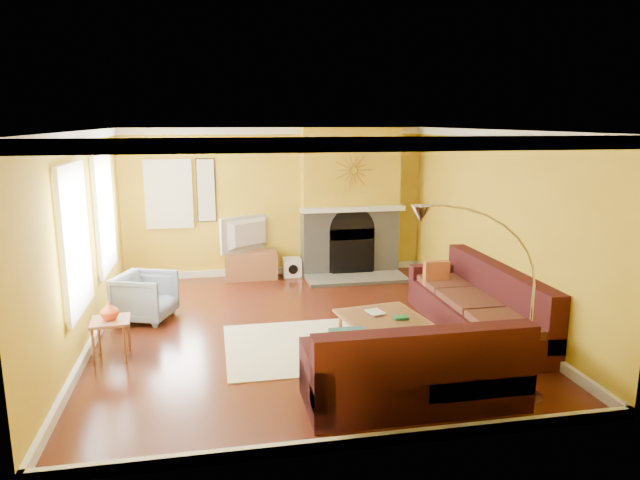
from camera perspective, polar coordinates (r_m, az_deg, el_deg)
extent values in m
cube|color=#5D2313|center=(7.96, -1.79, -8.98)|extent=(5.50, 6.00, 0.02)
cube|color=white|center=(7.44, -1.93, 10.99)|extent=(5.50, 6.00, 0.02)
cube|color=gold|center=(10.53, -4.43, 3.80)|extent=(5.50, 0.02, 2.70)
cube|color=gold|center=(4.73, 3.91, -6.33)|extent=(5.50, 0.02, 2.70)
cube|color=gold|center=(7.67, -22.68, -0.14)|extent=(0.02, 6.00, 2.70)
cube|color=gold|center=(8.46, 16.95, 1.32)|extent=(0.02, 6.00, 2.70)
cube|color=white|center=(8.89, -20.85, 2.53)|extent=(0.06, 1.22, 1.72)
cube|color=white|center=(7.05, -23.42, 0.07)|extent=(0.06, 1.22, 1.72)
cube|color=white|center=(10.42, -14.89, 4.46)|extent=(0.82, 0.06, 1.22)
cube|color=white|center=(10.39, -11.32, 4.89)|extent=(0.34, 0.04, 1.14)
cube|color=white|center=(10.34, 3.32, 3.11)|extent=(1.92, 0.22, 0.08)
cube|color=gray|center=(10.31, 3.66, -3.87)|extent=(1.80, 0.70, 0.06)
cube|color=beige|center=(7.42, 0.02, -10.44)|extent=(2.40, 1.80, 0.02)
cube|color=#975D37|center=(10.41, -6.90, -2.50)|extent=(0.93, 0.42, 0.51)
imported|color=black|center=(10.28, -6.98, 0.61)|extent=(1.02, 0.72, 0.64)
cube|color=white|center=(10.55, -2.83, -2.73)|extent=(0.33, 0.33, 0.33)
imported|color=gray|center=(8.58, -17.07, -5.46)|extent=(0.97, 0.95, 0.69)
imported|color=#E14918|center=(7.29, -20.31, -6.63)|extent=(0.28, 0.28, 0.23)
imported|color=white|center=(7.39, 4.92, -7.32)|extent=(0.24, 0.29, 0.03)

